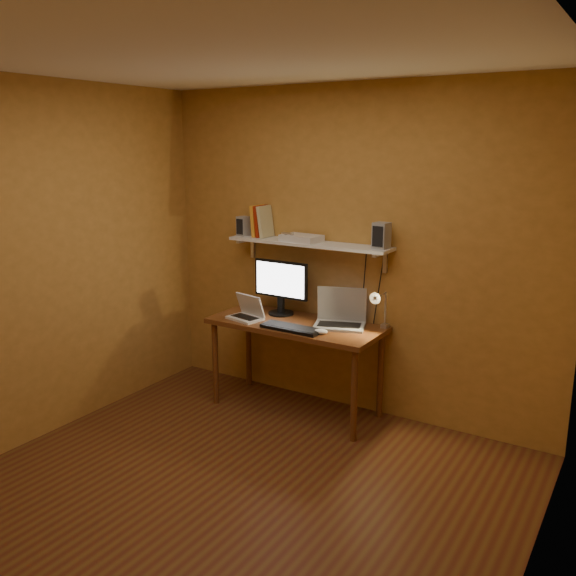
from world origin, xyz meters
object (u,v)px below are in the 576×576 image
Objects in this scene: keyboard at (291,328)px; router at (302,238)px; monitor at (281,285)px; mouse at (321,332)px; netbook at (247,312)px; speaker_left at (244,226)px; wall_shelf at (309,244)px; laptop at (340,316)px; desk at (296,333)px; shelf_camera at (287,237)px; speaker_right at (381,236)px; desk_lamp at (380,305)px.

keyboard is 0.75m from router.
keyboard is 1.55× the size of router.
keyboard is at bearing -46.53° from monitor.
mouse is 0.81m from router.
netbook is 0.76m from speaker_left.
speaker_left reaches higher than wall_shelf.
laptop reaches higher than netbook.
netbook is at bearing 162.56° from mouse.
netbook is 0.74m from router.
desk is 2.80× the size of monitor.
wall_shelf reaches higher than monitor.
mouse is at bearing -32.05° from shelf_camera.
netbook is 0.47m from keyboard.
laptop is 2.33× the size of speaker_right.
speaker_right is at bearing 117.13° from desk_lamp.
wall_shelf is at bearing 148.23° from laptop.
monitor is at bearing -166.45° from router.
router reaches higher than desk.
speaker_right reaches higher than shelf_camera.
laptop is at bearing 19.54° from desk.
netbook is 1.57× the size of speaker_right.
mouse reaches higher than desk.
laptop is 1.22× the size of desk_lamp.
mouse is 0.29× the size of desk_lamp.
speaker_right is at bearing 0.96° from router.
desk is 0.44m from monitor.
monitor is 4.65× the size of mouse.
router is at bearing 110.86° from keyboard.
desk is at bearing -6.63° from speaker_left.
netbook is at bearing -120.75° from monitor.
laptop is 1.16m from speaker_left.
laptop is 0.29m from mouse.
wall_shelf is 0.63m from laptop.
shelf_camera reaches higher than keyboard.
wall_shelf is at bearing 10.49° from speaker_left.
wall_shelf is 2.89× the size of keyboard.
laptop is at bearing 5.76° from speaker_left.
mouse is (0.32, -0.36, -0.59)m from wall_shelf.
speaker_left reaches higher than router.
desk_lamp is (0.59, 0.32, 0.20)m from keyboard.
speaker_right is at bearing -4.47° from laptop.
desk is 1.03m from speaker_left.
laptop is at bearing 72.47° from mouse.
speaker_right is 0.69m from router.
desk_lamp reaches higher than desk.
desk is at bearing -169.19° from desk_lamp.
shelf_camera is at bearing -169.54° from speaker_right.
wall_shelf is 0.71m from keyboard.
netbook is 0.82× the size of desk_lamp.
netbook is at bearing 178.79° from laptop.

